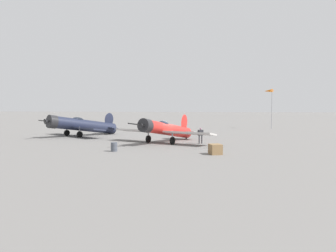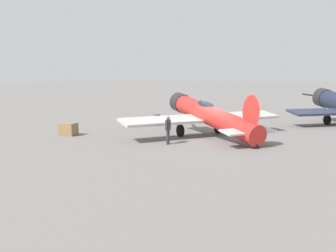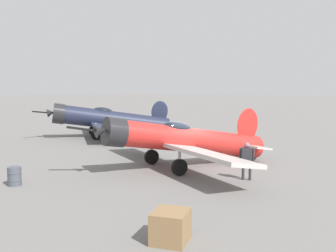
{
  "view_description": "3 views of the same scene",
  "coord_description": "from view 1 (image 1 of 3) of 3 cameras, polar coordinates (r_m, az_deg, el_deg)",
  "views": [
    {
      "loc": [
        5.86,
        -34.44,
        3.95
      ],
      "look_at": [
        -0.0,
        0.0,
        1.8
      ],
      "focal_mm": 33.69,
      "sensor_mm": 36.0,
      "label": 1
    },
    {
      "loc": [
        21.65,
        14.33,
        4.12
      ],
      "look_at": [
        3.66,
        -0.77,
        1.1
      ],
      "focal_mm": 42.55,
      "sensor_mm": 36.0,
      "label": 2
    },
    {
      "loc": [
        11.54,
        -15.66,
        4.12
      ],
      "look_at": [
        -4.56,
        3.47,
        1.6
      ],
      "focal_mm": 39.64,
      "sensor_mm": 36.0,
      "label": 3
    }
  ],
  "objects": [
    {
      "name": "airplane_foreground",
      "position": [
        34.6,
        -0.44,
        -0.62
      ],
      "size": [
        11.66,
        10.28,
        3.12
      ],
      "rotation": [
        0.0,
        0.0,
        4.33
      ],
      "color": "red",
      "rests_on": "ground_plane"
    },
    {
      "name": "ground_crew_mechanic",
      "position": [
        33.86,
        5.91,
        -1.43
      ],
      "size": [
        0.61,
        0.41,
        1.71
      ],
      "rotation": [
        0.0,
        0.0,
        2.03
      ],
      "color": "#2D2D33",
      "rests_on": "ground_plane"
    },
    {
      "name": "windsock_mast",
      "position": [
        59.9,
        17.7,
        5.8
      ],
      "size": [
        1.58,
        2.38,
        7.07
      ],
      "color": "gray",
      "rests_on": "ground_plane"
    },
    {
      "name": "fuel_drum",
      "position": [
        28.25,
        -9.73,
        -3.75
      ],
      "size": [
        0.6,
        0.6,
        0.8
      ],
      "color": "#474C56",
      "rests_on": "ground_plane"
    },
    {
      "name": "airplane_mid_apron",
      "position": [
        43.94,
        -15.43,
        0.13
      ],
      "size": [
        9.93,
        10.45,
        3.19
      ],
      "rotation": [
        0.0,
        0.0,
        4.11
      ],
      "color": "#1E2338",
      "rests_on": "ground_plane"
    },
    {
      "name": "equipment_crate",
      "position": [
        26.44,
        8.56,
        -4.18
      ],
      "size": [
        1.24,
        1.3,
        0.85
      ],
      "rotation": [
        0.0,
        0.0,
        3.54
      ],
      "color": "olive",
      "rests_on": "ground_plane"
    },
    {
      "name": "ground_plane",
      "position": [
        35.15,
        0.0,
        -2.93
      ],
      "size": [
        400.0,
        400.0,
        0.0
      ],
      "primitive_type": "plane",
      "color": "slate"
    }
  ]
}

